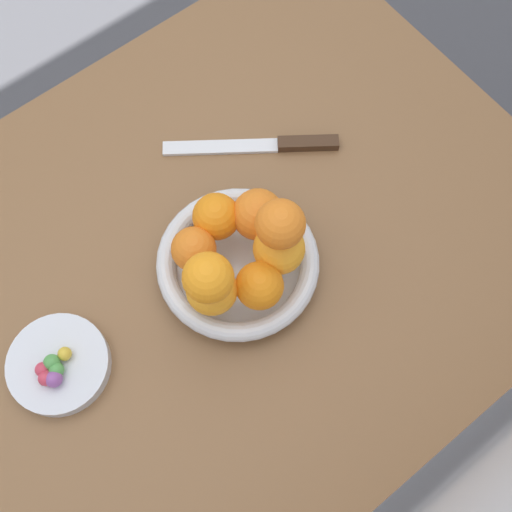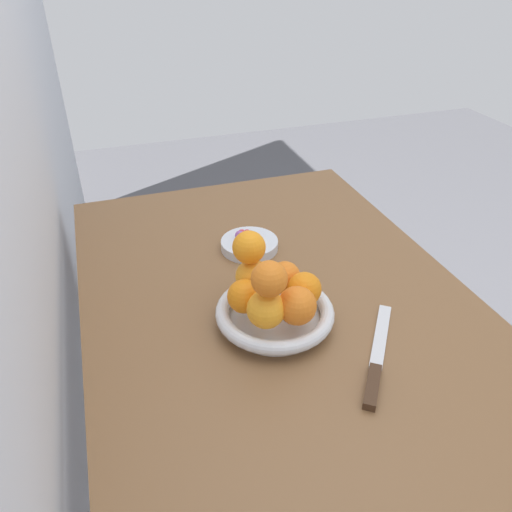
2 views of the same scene
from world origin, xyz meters
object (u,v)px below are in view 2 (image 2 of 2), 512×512
candy_ball_5 (249,236)px  knife (377,361)px  candy_ball_7 (243,234)px  orange_0 (297,306)px  candy_ball_3 (242,234)px  candy_ball_4 (240,235)px  orange_2 (284,277)px  candy_ball_1 (248,233)px  dining_table (277,330)px  candy_ball_0 (247,237)px  fruit_bowl (275,314)px  orange_5 (266,309)px  orange_6 (269,279)px  orange_7 (249,247)px  orange_1 (304,289)px  orange_3 (253,277)px  candy_dish (248,245)px  candy_ball_2 (244,237)px  candy_ball_6 (253,240)px  orange_4 (244,296)px

candy_ball_5 → knife: (-0.42, -0.09, -0.03)m
candy_ball_7 → knife: candy_ball_7 is taller
orange_0 → candy_ball_5: orange_0 is taller
candy_ball_3 → orange_0: bearing=179.7°
orange_0 → candy_ball_4: bearing=1.0°
orange_2 → candy_ball_1: orange_2 is taller
dining_table → candy_ball_0: candy_ball_0 is taller
candy_ball_1 → candy_ball_7: 0.01m
fruit_bowl → candy_ball_1: size_ratio=11.72×
dining_table → orange_0: 0.20m
fruit_bowl → candy_ball_4: (0.27, -0.02, 0.01)m
dining_table → orange_5: orange_5 is taller
fruit_bowl → orange_2: bearing=-37.4°
orange_6 → orange_0: bearing=-96.7°
orange_7 → candy_ball_7: size_ratio=3.47×
candy_ball_0 → orange_7: bearing=163.7°
candy_ball_4 → candy_ball_5: bearing=-115.0°
orange_7 → candy_ball_0: (0.21, -0.06, -0.11)m
orange_5 → candy_ball_0: bearing=-11.6°
candy_ball_4 → candy_ball_1: bearing=-76.8°
orange_1 → orange_5: size_ratio=0.93×
orange_1 → candy_ball_5: orange_1 is taller
candy_ball_5 → knife: 0.43m
candy_ball_1 → orange_0: bearing=177.1°
knife → orange_6: bearing=55.8°
orange_3 → knife: orange_3 is taller
orange_1 → candy_ball_1: bearing=3.2°
candy_ball_3 → candy_ball_4: 0.01m
candy_ball_0 → knife: size_ratio=0.07×
candy_ball_5 → candy_dish: bearing=129.5°
orange_3 → candy_ball_2: 0.22m
orange_5 → candy_ball_2: bearing=-10.3°
orange_3 → candy_ball_6: size_ratio=3.65×
candy_dish → orange_6: bearing=169.1°
orange_1 → orange_4: size_ratio=1.01×
orange_2 → orange_3: orange_3 is taller
candy_dish → candy_ball_2: candy_ball_2 is taller
fruit_bowl → orange_1: 0.07m
candy_ball_0 → candy_ball_1: (0.01, -0.01, 0.00)m
orange_4 → candy_ball_3: bearing=-15.9°
candy_ball_4 → knife: candy_ball_4 is taller
orange_0 → orange_6: (0.01, 0.05, 0.06)m
orange_1 → candy_ball_3: size_ratio=3.17×
orange_3 → orange_4: (-0.05, 0.03, -0.00)m
candy_ball_5 → candy_ball_6: size_ratio=1.19×
dining_table → fruit_bowl: bearing=154.1°
orange_6 → candy_ball_6: orange_6 is taller
orange_1 → orange_2: 0.05m
orange_0 → candy_ball_4: 0.33m
candy_ball_3 → orange_2: bearing=-177.7°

